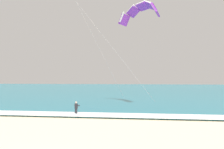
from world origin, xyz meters
The scene contains 5 objects.
sea centered at (0.00, 74.33, 0.10)m, with size 200.00×120.00×0.20m, color teal.
surf_foam centered at (0.00, 15.33, 0.22)m, with size 200.00×3.01×0.04m, color white.
surfboard centered at (-1.54, 15.74, 0.03)m, with size 1.01×1.45×0.09m.
kitesurfer centered at (-1.53, 15.75, 0.94)m, with size 0.67×0.66×1.69m.
kite_primary centered at (6.23, 23.32, 14.79)m, with size 10.73×10.09×14.86m.
Camera 1 is at (6.02, -9.88, 4.59)m, focal length 34.83 mm.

